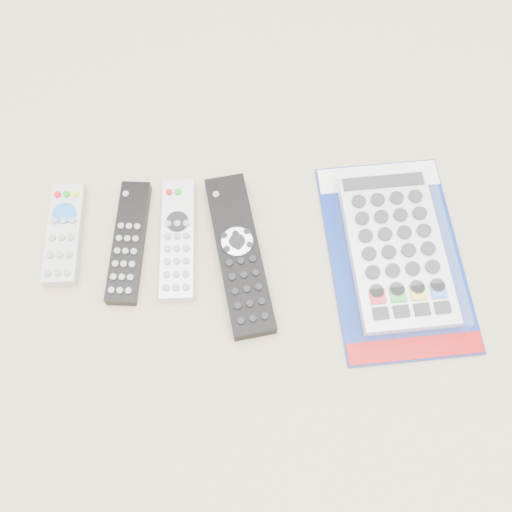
{
  "coord_description": "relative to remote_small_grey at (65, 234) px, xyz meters",
  "views": [
    {
      "loc": [
        0.0,
        -0.32,
        0.69
      ],
      "look_at": [
        0.02,
        -0.02,
        0.01
      ],
      "focal_mm": 40.0,
      "sensor_mm": 36.0,
      "label": 1
    }
  ],
  "objects": [
    {
      "name": "remote_small_grey",
      "position": [
        0.0,
        0.0,
        0.0
      ],
      "size": [
        0.05,
        0.14,
        0.02
      ],
      "rotation": [
        0.0,
        0.0,
        -0.02
      ],
      "color": "#AEAEB0",
      "rests_on": "ground"
    },
    {
      "name": "remote_slim_black",
      "position": [
        0.09,
        -0.02,
        -0.0
      ],
      "size": [
        0.05,
        0.18,
        0.02
      ],
      "rotation": [
        0.0,
        0.0,
        -0.09
      ],
      "color": "black",
      "rests_on": "ground"
    },
    {
      "name": "remote_silver_dvd",
      "position": [
        0.15,
        -0.02,
        -0.0
      ],
      "size": [
        0.05,
        0.17,
        0.02
      ],
      "rotation": [
        0.0,
        0.0,
        -0.02
      ],
      "color": "silver",
      "rests_on": "ground"
    },
    {
      "name": "remote_large_black",
      "position": [
        0.23,
        -0.04,
        0.0
      ],
      "size": [
        0.09,
        0.23,
        0.02
      ],
      "rotation": [
        0.0,
        0.0,
        0.14
      ],
      "color": "black",
      "rests_on": "ground"
    },
    {
      "name": "jumbo_remote_packaged",
      "position": [
        0.44,
        -0.05,
        0.01
      ],
      "size": [
        0.18,
        0.29,
        0.04
      ],
      "rotation": [
        0.0,
        0.0,
        0.04
      ],
      "color": "navy",
      "rests_on": "ground"
    }
  ]
}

